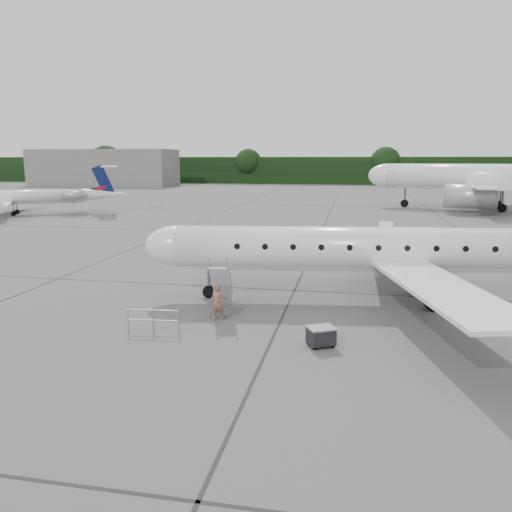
# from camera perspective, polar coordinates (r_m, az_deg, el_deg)

# --- Properties ---
(ground) EXTENTS (320.00, 320.00, 0.00)m
(ground) POSITION_cam_1_polar(r_m,az_deg,el_deg) (22.78, 12.62, -7.91)
(ground) COLOR #5A5A57
(ground) RESTS_ON ground
(treeline) EXTENTS (260.00, 4.00, 8.00)m
(treeline) POSITION_cam_1_polar(r_m,az_deg,el_deg) (151.61, 11.44, 9.54)
(treeline) COLOR black
(treeline) RESTS_ON ground
(terminal_building) EXTENTS (40.00, 14.00, 10.00)m
(terminal_building) POSITION_cam_1_polar(r_m,az_deg,el_deg) (148.66, -17.01, 9.64)
(terminal_building) COLOR slate
(terminal_building) RESTS_ON ground
(main_regional_jet) EXTENTS (32.72, 25.40, 7.75)m
(main_regional_jet) POSITION_cam_1_polar(r_m,az_deg,el_deg) (26.42, 16.84, 3.12)
(main_regional_jet) COLOR white
(main_regional_jet) RESTS_ON ground
(airstair) EXTENTS (1.15, 2.51, 2.43)m
(airstair) POSITION_cam_1_polar(r_m,az_deg,el_deg) (24.15, -3.98, -3.57)
(airstair) COLOR white
(airstair) RESTS_ON ground
(passenger) EXTENTS (0.65, 0.46, 1.70)m
(passenger) POSITION_cam_1_polar(r_m,az_deg,el_deg) (22.95, -4.41, -5.30)
(passenger) COLOR brown
(passenger) RESTS_ON ground
(safety_railing) EXTENTS (2.20, 0.29, 1.00)m
(safety_railing) POSITION_cam_1_polar(r_m,az_deg,el_deg) (21.82, -11.66, -7.34)
(safety_railing) COLOR gray
(safety_railing) RESTS_ON ground
(baggage_cart) EXTENTS (1.25, 1.17, 0.86)m
(baggage_cart) POSITION_cam_1_polar(r_m,az_deg,el_deg) (20.07, 7.43, -9.06)
(baggage_cart) COLOR black
(baggage_cart) RESTS_ON ground
(bg_narrowbody) EXTENTS (41.43, 33.36, 13.24)m
(bg_narrowbody) POSITION_cam_1_polar(r_m,az_deg,el_deg) (80.31, 25.22, 9.49)
(bg_narrowbody) COLOR white
(bg_narrowbody) RESTS_ON ground
(bg_regional_left) EXTENTS (30.17, 27.02, 6.51)m
(bg_regional_left) POSITION_cam_1_polar(r_m,az_deg,el_deg) (74.08, -26.67, 6.72)
(bg_regional_left) COLOR white
(bg_regional_left) RESTS_ON ground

